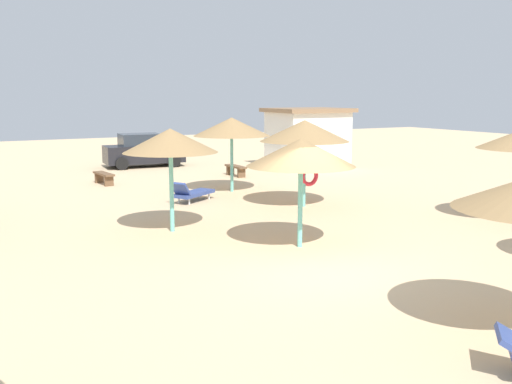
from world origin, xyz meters
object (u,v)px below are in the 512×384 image
at_px(parasol_6, 301,153).
at_px(beach_cabana, 308,137).
at_px(parked_car, 143,151).
at_px(parasol_9, 305,131).
at_px(lounger_2, 192,193).
at_px(bench_1, 104,176).
at_px(parasol_2, 232,127).
at_px(bench_0, 236,169).
at_px(parasol_7, 170,141).

distance_m(parasol_6, beach_cabana, 15.97).
xyz_separation_m(parasol_6, parked_car, (1.49, 17.39, -1.52)).
relative_size(parasol_9, lounger_2, 1.56).
height_order(parasol_6, bench_1, parasol_6).
bearing_deg(parasol_2, bench_1, 133.35).
bearing_deg(bench_0, parasol_6, -109.17).
bearing_deg(parasol_9, parasol_2, 101.95).
xyz_separation_m(parasol_2, parasol_9, (0.81, -3.84, 0.02)).
bearing_deg(bench_1, lounger_2, -72.23).
height_order(parasol_7, bench_0, parasol_7).
xyz_separation_m(parasol_6, parasol_9, (2.94, 4.35, 0.18)).
relative_size(parasol_9, parked_car, 0.72).
bearing_deg(bench_0, beach_cabana, 15.06).
bearing_deg(beach_cabana, parked_car, 150.73).
bearing_deg(bench_0, lounger_2, -129.93).
xyz_separation_m(bench_0, bench_1, (-5.95, 0.40, 0.00)).
relative_size(bench_0, parked_car, 0.37).
xyz_separation_m(parasol_9, parked_car, (-1.45, 13.04, -1.70)).
relative_size(bench_0, bench_1, 0.98).
distance_m(parasol_2, bench_0, 4.78).
relative_size(parasol_7, bench_1, 1.84).
bearing_deg(bench_1, parked_car, 56.85).
bearing_deg(parked_car, parasol_9, -83.66).
xyz_separation_m(parasol_6, parasol_7, (-2.21, 3.05, 0.15)).
height_order(parasol_7, bench_1, parasol_7).
height_order(parasol_9, parked_car, parasol_9).
relative_size(parasol_9, bench_0, 1.97).
distance_m(parasol_7, bench_0, 11.14).
bearing_deg(parasol_9, lounger_2, 139.44).
height_order(lounger_2, bench_0, lounger_2).
height_order(lounger_2, beach_cabana, beach_cabana).
bearing_deg(bench_1, parasol_7, -92.49).
bearing_deg(parasol_6, parasol_2, 75.44).
bearing_deg(parasol_2, parked_car, 93.95).
height_order(parasol_2, parasol_6, parasol_2).
height_order(lounger_2, bench_1, lounger_2).
bearing_deg(parasol_6, lounger_2, 90.50).
xyz_separation_m(parasol_7, bench_1, (0.40, 9.30, -2.15)).
distance_m(parasol_6, parasol_7, 3.77).
bearing_deg(parasol_9, parasol_6, -124.07).
distance_m(lounger_2, parked_car, 10.60).
distance_m(parasol_2, bench_1, 6.12).
height_order(parasol_6, bench_0, parasol_6).
distance_m(parasol_2, lounger_2, 3.34).
xyz_separation_m(parasol_2, parasol_7, (-4.33, -5.14, -0.01)).
bearing_deg(parked_car, parasol_2, -86.05).
bearing_deg(parked_car, lounger_2, -98.42).
bearing_deg(lounger_2, parasol_9, -40.56).
distance_m(parasol_2, parked_car, 9.38).
distance_m(parasol_9, beach_cabana, 10.75).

